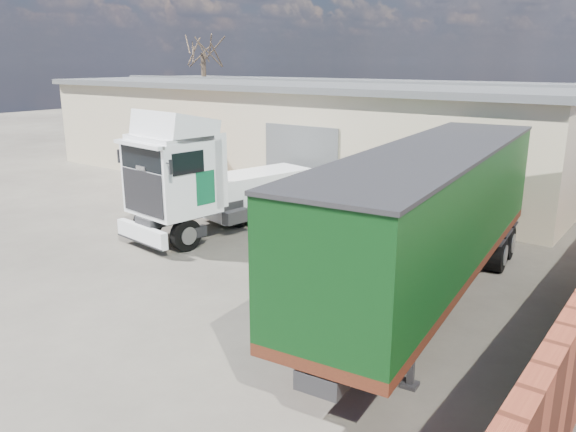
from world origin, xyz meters
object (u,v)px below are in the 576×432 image
Objects in this scene: bare_tree at (202,40)px; panel_van at (253,194)px; tractor_unit at (193,184)px; orange_skip at (192,169)px; box_trailer at (433,211)px.

bare_tree is 21.73m from panel_van.
tractor_unit is at bearing -46.41° from bare_tree.
orange_skip reaches higher than panel_van.
orange_skip is (9.24, -10.43, -7.03)m from bare_tree.
bare_tree is at bearing 150.49° from orange_skip.
tractor_unit is at bearing -24.21° from orange_skip.
panel_van is at bearing 95.85° from tractor_unit.
box_trailer reaches higher than orange_skip.
tractor_unit reaches higher than panel_van.
box_trailer is at bearing -3.71° from orange_skip.
panel_van is 1.32× the size of orange_skip.
orange_skip is (-6.53, 6.13, -1.12)m from tractor_unit.
box_trailer is at bearing -10.07° from panel_van.
panel_van is (-9.50, 3.96, -1.63)m from box_trailer.
tractor_unit is 3.52m from panel_van.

